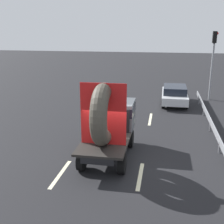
% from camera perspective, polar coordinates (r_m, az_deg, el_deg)
% --- Properties ---
extents(ground_plane, '(120.00, 120.00, 0.00)m').
position_cam_1_polar(ground_plane, '(13.22, 0.50, -9.66)').
color(ground_plane, black).
extents(flatbed_truck, '(2.02, 4.60, 3.64)m').
position_cam_1_polar(flatbed_truck, '(13.30, -0.57, -1.48)').
color(flatbed_truck, black).
rests_on(flatbed_truck, ground_plane).
extents(distant_sedan, '(1.89, 4.40, 1.43)m').
position_cam_1_polar(distant_sedan, '(23.20, 12.04, 3.37)').
color(distant_sedan, black).
rests_on(distant_sedan, ground_plane).
extents(traffic_light, '(0.42, 0.36, 5.47)m').
position_cam_1_polar(traffic_light, '(25.02, 19.03, 10.31)').
color(traffic_light, gray).
rests_on(traffic_light, ground_plane).
extents(guardrail, '(0.10, 12.51, 0.71)m').
position_cam_1_polar(guardrail, '(19.21, 17.98, -0.47)').
color(guardrail, gray).
rests_on(guardrail, ground_plane).
extents(lane_dash_left_near, '(0.16, 2.42, 0.01)m').
position_cam_1_polar(lane_dash_left_near, '(12.41, -9.98, -11.74)').
color(lane_dash_left_near, beige).
rests_on(lane_dash_left_near, ground_plane).
extents(lane_dash_left_far, '(0.16, 2.78, 0.01)m').
position_cam_1_polar(lane_dash_left_far, '(19.42, -2.12, -1.10)').
color(lane_dash_left_far, beige).
rests_on(lane_dash_left_far, ground_plane).
extents(lane_dash_right_near, '(0.16, 2.30, 0.01)m').
position_cam_1_polar(lane_dash_right_near, '(12.12, 5.49, -12.28)').
color(lane_dash_right_near, beige).
rests_on(lane_dash_right_near, ground_plane).
extents(lane_dash_right_far, '(0.16, 2.62, 0.01)m').
position_cam_1_polar(lane_dash_right_far, '(19.27, 7.44, -1.37)').
color(lane_dash_right_far, beige).
rests_on(lane_dash_right_far, ground_plane).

